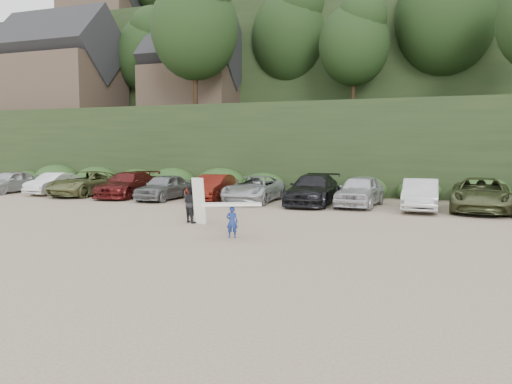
% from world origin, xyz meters
% --- Properties ---
extents(ground, '(120.00, 120.00, 0.00)m').
position_xyz_m(ground, '(0.00, 0.00, 0.00)').
color(ground, tan).
rests_on(ground, ground).
extents(hillside_backdrop, '(90.00, 41.50, 28.00)m').
position_xyz_m(hillside_backdrop, '(-0.26, 35.93, 11.22)').
color(hillside_backdrop, black).
rests_on(hillside_backdrop, ground).
extents(parked_cars, '(39.86, 6.54, 1.64)m').
position_xyz_m(parked_cars, '(0.73, 10.15, 0.77)').
color(parked_cars, '#B2B2B7').
rests_on(parked_cars, ground).
extents(child_surfer, '(2.07, 1.31, 1.21)m').
position_xyz_m(child_surfer, '(1.79, -0.22, 0.82)').
color(child_surfer, navy).
rests_on(child_surfer, ground).
extents(adult_surfer, '(1.26, 0.91, 1.89)m').
position_xyz_m(adult_surfer, '(-1.07, 2.35, 0.82)').
color(adult_surfer, black).
rests_on(adult_surfer, ground).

